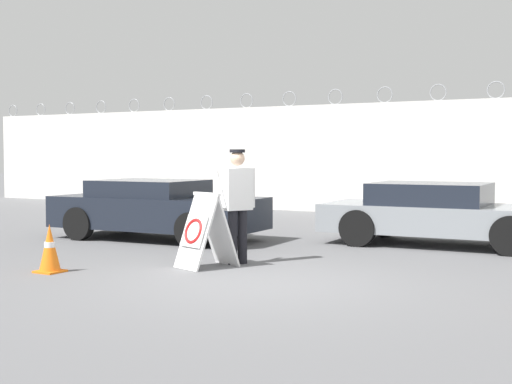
# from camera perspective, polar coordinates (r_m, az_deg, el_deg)

# --- Properties ---
(ground_plane) EXTENTS (90.00, 90.00, 0.00)m
(ground_plane) POSITION_cam_1_polar(r_m,az_deg,el_deg) (9.74, 0.18, -7.26)
(ground_plane) COLOR #5B5B5E
(perimeter_wall) EXTENTS (36.00, 0.30, 3.65)m
(perimeter_wall) POSITION_cam_1_polar(r_m,az_deg,el_deg) (20.02, 16.41, 2.57)
(perimeter_wall) COLOR silver
(perimeter_wall) RESTS_ON ground_plane
(barricade_sign) EXTENTS (0.83, 0.99, 1.16)m
(barricade_sign) POSITION_cam_1_polar(r_m,az_deg,el_deg) (10.96, -4.16, -3.06)
(barricade_sign) COLOR white
(barricade_sign) RESTS_ON ground_plane
(security_guard) EXTENTS (0.59, 0.60, 1.82)m
(security_guard) POSITION_cam_1_polar(r_m,az_deg,el_deg) (11.23, -1.51, -0.62)
(security_guard) COLOR black
(security_guard) RESTS_ON ground_plane
(traffic_cone_mid) EXTENTS (0.37, 0.37, 0.71)m
(traffic_cone_mid) POSITION_cam_1_polar(r_m,az_deg,el_deg) (10.94, -16.18, -4.37)
(traffic_cone_mid) COLOR orange
(traffic_cone_mid) RESTS_ON ground_plane
(parked_car_front_coupe) EXTENTS (4.42, 2.11, 1.21)m
(parked_car_front_coupe) POSITION_cam_1_polar(r_m,az_deg,el_deg) (14.67, -7.97, -1.32)
(parked_car_front_coupe) COLOR black
(parked_car_front_coupe) RESTS_ON ground_plane
(parked_car_rear_sedan) EXTENTS (4.51, 2.15, 1.19)m
(parked_car_rear_sedan) POSITION_cam_1_polar(r_m,az_deg,el_deg) (13.99, 14.42, -1.67)
(parked_car_rear_sedan) COLOR black
(parked_car_rear_sedan) RESTS_ON ground_plane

